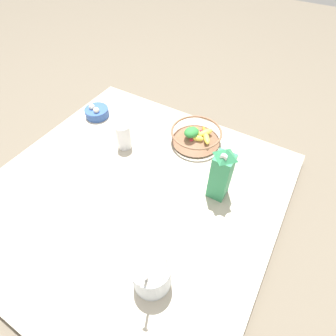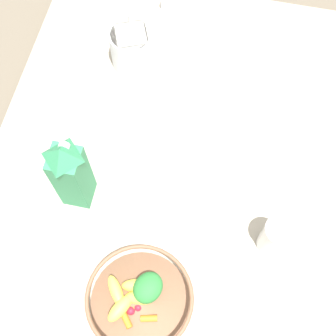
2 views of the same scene
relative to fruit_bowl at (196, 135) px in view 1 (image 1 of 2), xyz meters
name	(u,v)px [view 1 (image 1 of 2)]	position (x,y,z in m)	size (l,w,h in m)	color
ground_plane	(133,197)	(-0.10, -0.40, -0.09)	(6.00, 6.00, 0.00)	#665B4C
countertop	(132,194)	(-0.10, -0.40, -0.07)	(1.16, 1.16, 0.05)	#B2A893
fruit_bowl	(196,135)	(0.00, 0.00, 0.00)	(0.24, 0.24, 0.09)	brown
milk_carton	(221,173)	(0.21, -0.23, 0.09)	(0.07, 0.07, 0.26)	#338C59
yogurt_tub	(151,273)	(0.18, -0.66, 0.03)	(0.12, 0.14, 0.22)	silver
drinking_cup	(123,136)	(-0.28, -0.20, 0.03)	(0.07, 0.07, 0.13)	white
garlic_bowl	(97,112)	(-0.55, -0.09, -0.02)	(0.12, 0.12, 0.07)	#3356A3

